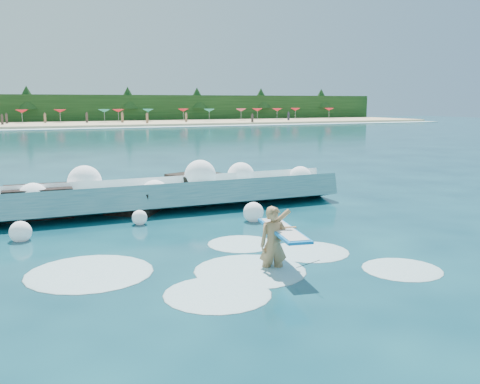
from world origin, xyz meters
The scene contains 11 objects.
ground centered at (0.00, 0.00, 0.00)m, with size 200.00×200.00×0.00m, color #072939.
beach centered at (0.00, 78.00, 0.20)m, with size 140.00×20.00×0.40m, color tan.
wet_band centered at (0.00, 67.00, 0.04)m, with size 140.00×5.00×0.08m, color silver.
treeline centered at (0.00, 88.00, 2.50)m, with size 140.00×4.00×5.00m, color black.
breaking_wave centered at (-1.15, 6.39, 0.49)m, with size 16.22×2.61×1.40m.
rock_cluster centered at (-1.15, 6.83, 0.40)m, with size 7.92×3.17×1.26m.
surfer_with_board centered at (0.80, -1.57, 0.66)m, with size 1.15×2.95×1.78m.
wave_spray centered at (-1.32, 6.32, 0.87)m, with size 14.82×4.90×1.75m.
surf_foam centered at (-0.47, -1.00, 0.00)m, with size 8.95×5.40×0.14m.
beach_umbrellas centered at (-0.07, 80.61, 2.25)m, with size 113.67×6.47×0.50m.
beachgoers centered at (-3.25, 75.67, 1.13)m, with size 97.26×13.23×1.94m.
Camera 1 is at (-4.78, -12.03, 3.81)m, focal length 40.00 mm.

